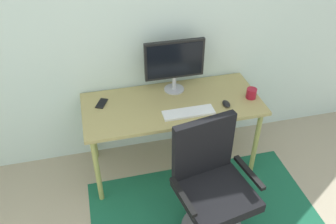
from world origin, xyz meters
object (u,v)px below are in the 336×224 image
object	(u,v)px
desk	(172,109)
coffee_cup	(251,93)
computer_mouse	(226,104)
monitor	(174,62)
keyboard	(189,113)
office_chair	(211,191)
cell_phone	(102,103)

from	to	relation	value
desk	coffee_cup	world-z (taller)	coffee_cup
computer_mouse	coffee_cup	size ratio (longest dim) A/B	1.16
desk	monitor	xyz separation A→B (m)	(0.07, 0.19, 0.36)
desk	computer_mouse	world-z (taller)	computer_mouse
keyboard	computer_mouse	distance (m)	0.34
desk	coffee_cup	size ratio (longest dim) A/B	17.10
office_chair	computer_mouse	bearing A→B (deg)	51.49
desk	coffee_cup	bearing A→B (deg)	-7.29
keyboard	computer_mouse	bearing A→B (deg)	5.50
monitor	keyboard	bearing A→B (deg)	-86.06
coffee_cup	monitor	bearing A→B (deg)	155.52
keyboard	cell_phone	size ratio (longest dim) A/B	3.07
coffee_cup	office_chair	bearing A→B (deg)	-130.57
desk	computer_mouse	xyz separation A→B (m)	(0.44, -0.15, 0.09)
coffee_cup	keyboard	bearing A→B (deg)	-171.29
office_chair	desk	bearing A→B (deg)	87.16
keyboard	office_chair	size ratio (longest dim) A/B	0.44
monitor	computer_mouse	distance (m)	0.57
monitor	cell_phone	distance (m)	0.72
keyboard	office_chair	xyz separation A→B (m)	(0.01, -0.59, -0.30)
computer_mouse	office_chair	size ratio (longest dim) A/B	0.11
desk	computer_mouse	bearing A→B (deg)	-18.56
desk	monitor	world-z (taller)	monitor
cell_phone	coffee_cup	bearing A→B (deg)	15.51
monitor	desk	bearing A→B (deg)	-108.92
coffee_cup	computer_mouse	bearing A→B (deg)	-167.03
monitor	keyboard	world-z (taller)	monitor
computer_mouse	coffee_cup	distance (m)	0.26
computer_mouse	cell_phone	size ratio (longest dim) A/B	0.74
office_chair	coffee_cup	bearing A→B (deg)	38.90
coffee_cup	office_chair	distance (m)	0.96
keyboard	desk	bearing A→B (deg)	117.30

